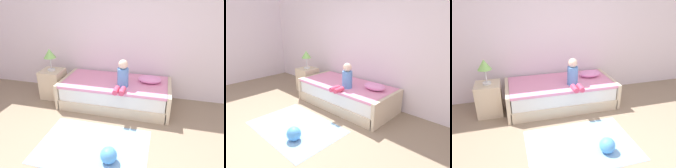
{
  "view_description": "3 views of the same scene",
  "coord_description": "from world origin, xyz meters",
  "views": [
    {
      "loc": [
        0.66,
        -1.53,
        2.07
      ],
      "look_at": [
        -0.18,
        1.75,
        0.55
      ],
      "focal_mm": 32.81,
      "sensor_mm": 36.0,
      "label": 1
    },
    {
      "loc": [
        2.39,
        -0.93,
        1.8
      ],
      "look_at": [
        -0.18,
        1.75,
        0.55
      ],
      "focal_mm": 30.83,
      "sensor_mm": 36.0,
      "label": 2
    },
    {
      "loc": [
        -1.11,
        -1.66,
        2.07
      ],
      "look_at": [
        -0.18,
        1.75,
        0.55
      ],
      "focal_mm": 33.64,
      "sensor_mm": 36.0,
      "label": 3
    }
  ],
  "objects": [
    {
      "name": "wall_rear",
      "position": [
        0.0,
        2.6,
        1.45
      ],
      "size": [
        7.2,
        0.1,
        2.9
      ],
      "primitive_type": "cube",
      "color": "white",
      "rests_on": "ground"
    },
    {
      "name": "bed",
      "position": [
        -0.18,
        2.0,
        0.25
      ],
      "size": [
        2.11,
        1.0,
        0.5
      ],
      "color": "beige",
      "rests_on": "ground"
    },
    {
      "name": "nightstand",
      "position": [
        -1.53,
        2.0,
        0.3
      ],
      "size": [
        0.44,
        0.44,
        0.6
      ],
      "primitive_type": "cube",
      "color": "beige",
      "rests_on": "ground"
    },
    {
      "name": "table_lamp",
      "position": [
        -1.53,
        2.0,
        0.94
      ],
      "size": [
        0.24,
        0.24,
        0.45
      ],
      "color": "silver",
      "rests_on": "nightstand"
    },
    {
      "name": "child_figure",
      "position": [
        0.01,
        1.77,
        0.7
      ],
      "size": [
        0.2,
        0.51,
        0.5
      ],
      "color": "#598CD1",
      "rests_on": "bed"
    },
    {
      "name": "pillow",
      "position": [
        0.47,
        2.1,
        0.56
      ],
      "size": [
        0.44,
        0.3,
        0.13
      ],
      "primitive_type": "ellipsoid",
      "color": "#EA8CC6",
      "rests_on": "bed"
    },
    {
      "name": "toy_ball",
      "position": [
        0.1,
        0.46,
        0.11
      ],
      "size": [
        0.23,
        0.23,
        0.23
      ],
      "primitive_type": "sphere",
      "color": "#4C99E5",
      "rests_on": "ground"
    },
    {
      "name": "area_rug",
      "position": [
        -0.2,
        0.7,
        0.0
      ],
      "size": [
        1.6,
        1.1,
        0.01
      ],
      "primitive_type": "cube",
      "color": "#7AA8CC",
      "rests_on": "ground"
    }
  ]
}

